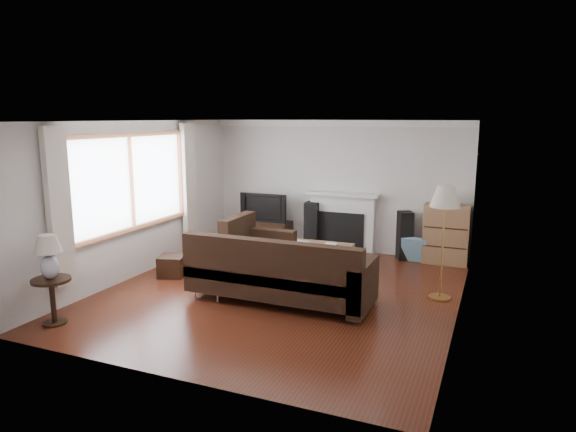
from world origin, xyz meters
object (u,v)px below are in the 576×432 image
at_px(bookshelf, 446,234).
at_px(coffee_table, 315,258).
at_px(tv_stand, 266,233).
at_px(side_table, 53,301).
at_px(floor_lamp, 443,243).
at_px(sectional_sofa, 280,270).

relative_size(bookshelf, coffee_table, 0.88).
relative_size(tv_stand, side_table, 1.71).
height_order(coffee_table, side_table, side_table).
bearing_deg(tv_stand, coffee_table, -40.85).
relative_size(bookshelf, side_table, 1.78).
bearing_deg(floor_lamp, bookshelf, 93.83).
bearing_deg(bookshelf, tv_stand, -179.37).
bearing_deg(side_table, tv_stand, 80.83).
bearing_deg(tv_stand, floor_lamp, -27.21).
height_order(tv_stand, side_table, side_table).
relative_size(bookshelf, floor_lamp, 0.65).
xyz_separation_m(coffee_table, side_table, (-2.27, -3.35, 0.06)).
distance_m(sectional_sofa, coffee_table, 1.51).
bearing_deg(coffee_table, bookshelf, 33.37).
bearing_deg(coffee_table, tv_stand, 138.01).
xyz_separation_m(bookshelf, side_table, (-4.24, -4.70, -0.23)).
distance_m(bookshelf, floor_lamp, 1.92).
bearing_deg(floor_lamp, sectional_sofa, -155.25).
height_order(bookshelf, floor_lamp, floor_lamp).
bearing_deg(bookshelf, sectional_sofa, -124.29).
bearing_deg(floor_lamp, coffee_table, 165.44).
bearing_deg(bookshelf, coffee_table, -145.49).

